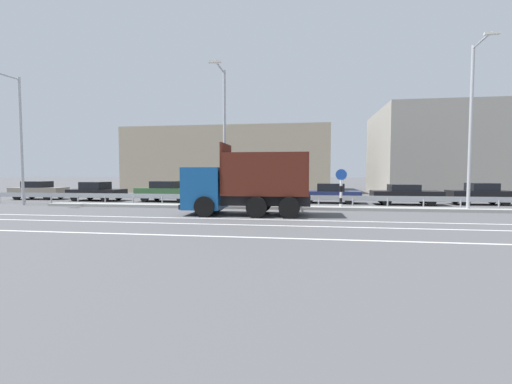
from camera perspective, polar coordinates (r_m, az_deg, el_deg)
ground_plane at (r=19.44m, az=1.36°, el=-3.31°), size 320.00×320.00×0.00m
lane_strip_0 at (r=16.35m, az=-2.48°, el=-4.53°), size 53.15×0.16×0.01m
lane_strip_1 at (r=14.63m, az=-3.78°, el=-5.45°), size 53.15×0.16×0.01m
lane_strip_2 at (r=12.01m, az=-6.56°, el=-7.36°), size 53.15×0.16×0.01m
median_island at (r=21.11m, az=1.92°, el=-2.55°), size 29.23×1.10×0.18m
median_guardrail at (r=22.23m, az=2.26°, el=-1.02°), size 53.15×0.09×0.78m
dump_truck at (r=18.14m, az=-4.01°, el=0.37°), size 6.65×2.83×3.73m
median_road_sign at (r=21.00m, az=13.99°, el=0.58°), size 0.70×0.16×2.46m
street_lamp_0 at (r=28.35m, az=-34.82°, el=7.92°), size 0.71×2.31×8.65m
street_lamp_1 at (r=21.48m, az=-5.40°, el=10.09°), size 0.70×2.58×8.52m
street_lamp_2 at (r=22.81m, az=32.35°, el=10.13°), size 0.71×2.47×9.27m
parked_car_0 at (r=33.92m, az=-32.47°, el=0.25°), size 4.31×2.21×1.51m
parked_car_1 at (r=29.98m, az=-25.03°, el=0.10°), size 4.25×2.15×1.50m
parked_car_2 at (r=27.15m, az=-14.46°, el=0.11°), size 4.90×2.32×1.58m
parked_car_3 at (r=26.11m, az=-1.67°, el=-0.14°), size 4.65×1.97×1.36m
parked_car_4 at (r=25.61m, az=12.09°, el=-0.19°), size 4.62×2.15×1.44m
parked_car_5 at (r=25.84m, az=23.60°, el=-0.35°), size 4.56×1.99×1.41m
parked_car_6 at (r=28.31m, az=33.26°, el=-0.27°), size 4.01×1.83×1.51m
background_building_0 at (r=44.01m, az=-3.77°, el=5.13°), size 23.42×13.85×7.41m
background_building_1 at (r=43.12m, az=34.84°, el=5.51°), size 23.23×12.47×8.76m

